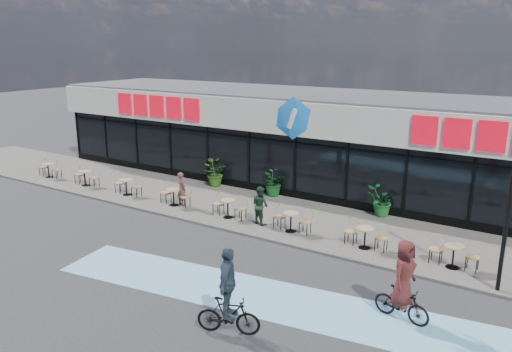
# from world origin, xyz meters

# --- Properties ---
(ground) EXTENTS (120.00, 120.00, 0.00)m
(ground) POSITION_xyz_m (0.00, 0.00, 0.00)
(ground) COLOR #28282B
(ground) RESTS_ON ground
(sidewalk) EXTENTS (44.00, 5.00, 0.10)m
(sidewalk) POSITION_xyz_m (0.00, 4.50, 0.05)
(sidewalk) COLOR #635F57
(sidewalk) RESTS_ON ground
(bike_lane) EXTENTS (14.17, 4.13, 0.01)m
(bike_lane) POSITION_xyz_m (4.00, -1.50, 0.01)
(bike_lane) COLOR #71B0D5
(bike_lane) RESTS_ON ground
(building) EXTENTS (30.60, 6.57, 4.75)m
(building) POSITION_xyz_m (-0.00, 9.93, 2.34)
(building) COLOR black
(building) RESTS_ON ground
(lamp_post) EXTENTS (0.28, 0.28, 5.51)m
(lamp_post) POSITION_xyz_m (9.15, 2.30, 3.35)
(lamp_post) COLOR black
(lamp_post) RESTS_ON sidewalk
(bistro_set_0) EXTENTS (1.54, 0.62, 0.90)m
(bistro_set_0) POSITION_xyz_m (-12.65, 3.23, 0.56)
(bistro_set_0) COLOR tan
(bistro_set_0) RESTS_ON sidewalk
(bistro_set_1) EXTENTS (1.54, 0.62, 0.90)m
(bistro_set_1) POSITION_xyz_m (-9.74, 3.23, 0.56)
(bistro_set_1) COLOR tan
(bistro_set_1) RESTS_ON sidewalk
(bistro_set_2) EXTENTS (1.54, 0.62, 0.90)m
(bistro_set_2) POSITION_xyz_m (-6.83, 3.23, 0.56)
(bistro_set_2) COLOR tan
(bistro_set_2) RESTS_ON sidewalk
(bistro_set_3) EXTENTS (1.54, 0.62, 0.90)m
(bistro_set_3) POSITION_xyz_m (-3.92, 3.23, 0.56)
(bistro_set_3) COLOR tan
(bistro_set_3) RESTS_ON sidewalk
(bistro_set_4) EXTENTS (1.54, 0.62, 0.90)m
(bistro_set_4) POSITION_xyz_m (-1.01, 3.23, 0.56)
(bistro_set_4) COLOR tan
(bistro_set_4) RESTS_ON sidewalk
(bistro_set_5) EXTENTS (1.54, 0.62, 0.90)m
(bistro_set_5) POSITION_xyz_m (1.91, 3.23, 0.56)
(bistro_set_5) COLOR tan
(bistro_set_5) RESTS_ON sidewalk
(bistro_set_6) EXTENTS (1.54, 0.62, 0.90)m
(bistro_set_6) POSITION_xyz_m (4.82, 3.23, 0.56)
(bistro_set_6) COLOR tan
(bistro_set_6) RESTS_ON sidewalk
(bistro_set_7) EXTENTS (1.54, 0.62, 0.90)m
(bistro_set_7) POSITION_xyz_m (7.73, 3.23, 0.56)
(bistro_set_7) COLOR tan
(bistro_set_7) RESTS_ON sidewalk
(potted_plant_left) EXTENTS (1.33, 1.20, 1.31)m
(potted_plant_left) POSITION_xyz_m (-4.29, 6.52, 0.75)
(potted_plant_left) COLOR #295217
(potted_plant_left) RESTS_ON sidewalk
(potted_plant_mid) EXTENTS (1.29, 1.17, 1.25)m
(potted_plant_mid) POSITION_xyz_m (-1.04, 6.68, 0.73)
(potted_plant_mid) COLOR #154B1B
(potted_plant_mid) RESTS_ON sidewalk
(potted_plant_right) EXTENTS (1.47, 1.48, 1.25)m
(potted_plant_right) POSITION_xyz_m (4.18, 6.66, 0.72)
(potted_plant_right) COLOR #1A5D24
(potted_plant_right) RESTS_ON sidewalk
(patron_left) EXTENTS (0.64, 0.54, 1.50)m
(patron_left) POSITION_xyz_m (-3.61, 3.32, 0.85)
(patron_left) COLOR brown
(patron_left) RESTS_ON sidewalk
(patron_right) EXTENTS (0.87, 0.77, 1.52)m
(patron_right) POSITION_xyz_m (0.48, 3.23, 0.86)
(patron_right) COLOR #192E1D
(patron_right) RESTS_ON sidewalk
(cyclist_a) EXTENTS (1.58, 0.94, 2.21)m
(cyclist_a) POSITION_xyz_m (7.23, -0.64, 0.97)
(cyclist_a) COLOR black
(cyclist_a) RESTS_ON ground
(cyclist_c) EXTENTS (1.67, 1.16, 2.28)m
(cyclist_c) POSITION_xyz_m (3.81, -3.55, 0.97)
(cyclist_c) COLOR black
(cyclist_c) RESTS_ON ground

